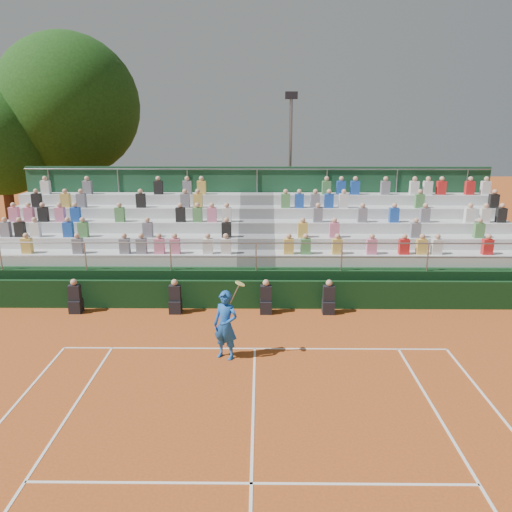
{
  "coord_description": "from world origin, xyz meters",
  "views": [
    {
      "loc": [
        0.16,
        -13.08,
        6.35
      ],
      "look_at": [
        0.0,
        3.5,
        1.8
      ],
      "focal_mm": 35.0,
      "sensor_mm": 36.0,
      "label": 1
    }
  ],
  "objects_px": {
    "tree_west": "(1,139)",
    "floodlight_mast": "(290,158)",
    "tree_east": "(69,106)",
    "tennis_player": "(226,325)"
  },
  "relations": [
    {
      "from": "tree_west",
      "to": "floodlight_mast",
      "type": "height_order",
      "value": "tree_west"
    },
    {
      "from": "floodlight_mast",
      "to": "tree_east",
      "type": "bearing_deg",
      "value": 169.6
    },
    {
      "from": "tennis_player",
      "to": "tree_east",
      "type": "bearing_deg",
      "value": 121.89
    },
    {
      "from": "tennis_player",
      "to": "tree_west",
      "type": "bearing_deg",
      "value": 132.65
    },
    {
      "from": "tennis_player",
      "to": "tree_east",
      "type": "height_order",
      "value": "tree_east"
    },
    {
      "from": "tree_west",
      "to": "tree_east",
      "type": "relative_size",
      "value": 0.77
    },
    {
      "from": "tree_east",
      "to": "floodlight_mast",
      "type": "bearing_deg",
      "value": -10.4
    },
    {
      "from": "tree_west",
      "to": "tree_east",
      "type": "height_order",
      "value": "tree_east"
    },
    {
      "from": "tree_east",
      "to": "floodlight_mast",
      "type": "xyz_separation_m",
      "value": [
        11.59,
        -2.13,
        -2.55
      ]
    },
    {
      "from": "tennis_player",
      "to": "floodlight_mast",
      "type": "xyz_separation_m",
      "value": [
        2.41,
        12.63,
        3.52
      ]
    }
  ]
}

